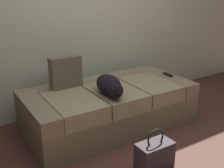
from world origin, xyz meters
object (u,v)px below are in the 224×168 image
tv_remote (168,75)px  throw_pillow (66,72)px  dog_dark (110,85)px  couch (110,106)px  handbag (155,155)px

tv_remote → throw_pillow: 1.27m
dog_dark → tv_remote: size_ratio=3.65×
couch → dog_dark: 0.39m
dog_dark → handbag: dog_dark is taller
couch → dog_dark: size_ratio=3.38×
tv_remote → couch: bearing=-177.3°
tv_remote → handbag: tv_remote is taller
throw_pillow → handbag: (0.32, -1.13, -0.51)m
dog_dark → throw_pillow: 0.53m
tv_remote → throw_pillow: bearing=172.0°
dog_dark → tv_remote: dog_dark is taller
couch → throw_pillow: 0.62m
throw_pillow → tv_remote: bearing=-12.9°
couch → throw_pillow: throw_pillow is taller
dog_dark → throw_pillow: size_ratio=1.61×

